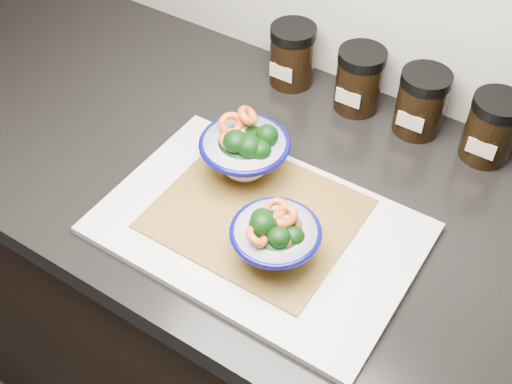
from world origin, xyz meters
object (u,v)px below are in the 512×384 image
Objects in this scene: bowl_left at (245,151)px; spice_jar_c at (421,102)px; spice_jar_b at (359,80)px; spice_jar_a at (292,55)px; cutting_board at (259,228)px; spice_jar_d at (492,128)px; bowl_right at (275,238)px.

spice_jar_c is at bearing 55.81° from bowl_left.
bowl_left reaches higher than spice_jar_b.
bowl_left is 0.27m from spice_jar_a.
cutting_board is at bearing -66.66° from spice_jar_a.
spice_jar_a is 1.00× the size of spice_jar_c.
cutting_board is 0.12m from bowl_left.
spice_jar_a is at bearing 180.00° from spice_jar_d.
bowl_right is 0.41m from spice_jar_d.
bowl_right is at bearing -114.33° from spice_jar_d.
bowl_left reaches higher than spice_jar_d.
bowl_left is (-0.07, 0.08, 0.05)m from cutting_board.
spice_jar_a is at bearing 113.34° from cutting_board.
bowl_left reaches higher than spice_jar_a.
spice_jar_d is (0.36, 0.00, 0.00)m from spice_jar_a.
spice_jar_d reaches higher than cutting_board.
spice_jar_a is 0.36m from spice_jar_d.
cutting_board is 0.40m from spice_jar_d.
spice_jar_a reaches higher than bowl_right.
spice_jar_c is (0.24, 0.00, 0.00)m from spice_jar_a.
bowl_left is 0.39m from spice_jar_d.
bowl_right is (0.05, -0.04, 0.05)m from cutting_board.
spice_jar_d is (0.29, 0.26, -0.00)m from bowl_left.
spice_jar_a is at bearing 105.26° from bowl_left.
bowl_right is 0.42m from spice_jar_a.
spice_jar_d is (0.17, 0.37, 0.00)m from bowl_right.
bowl_left is 1.12× the size of bowl_right.
bowl_right is 1.09× the size of spice_jar_a.
spice_jar_a is at bearing 180.00° from spice_jar_c.
spice_jar_d is at bearing 41.28° from bowl_left.
bowl_right is 0.38m from spice_jar_b.
bowl_right is at bearing -42.94° from bowl_left.
bowl_right is at bearing -36.90° from cutting_board.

